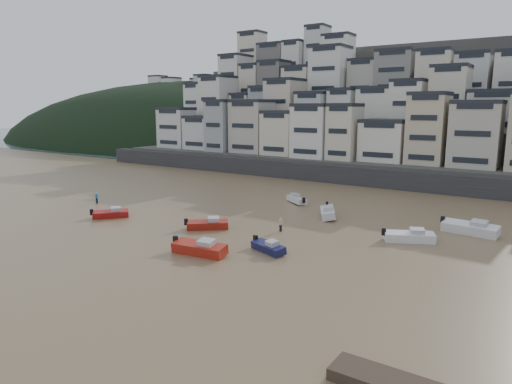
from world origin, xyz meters
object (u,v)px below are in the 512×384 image
Objects in this scene: boat_e at (328,211)px; boat_g at (470,227)px; boat_d at (409,235)px; boat_b at (268,246)px; boat_c at (207,223)px; boat_j at (111,213)px; person_pink at (281,224)px; person_blue at (97,198)px; boat_a at (199,246)px; boat_h at (297,199)px.

boat_g reaches higher than boat_e.
boat_d is 16.36m from boat_b.
boat_j is at bearing 150.19° from boat_c.
boat_b is (1.41, -17.39, -0.18)m from boat_e.
boat_d is 3.43× the size of person_pink.
boat_c is at bearing -4.80° from person_blue.
boat_a is at bearing -125.42° from boat_g.
person_pink reaches higher than boat_b.
person_pink is at bearing 147.66° from boat_h.
boat_b is 2.74× the size of person_blue.
boat_h is at bearing 3.45° from boat_j.
boat_g is 53.52m from person_blue.
boat_c is 3.19× the size of person_pink.
boat_c reaches higher than boat_h.
boat_a is at bearing -18.62° from person_blue.
boat_h is 31.46m from person_blue.
boat_g is at bearing 28.24° from boat_d.
boat_d is 1.16× the size of boat_j.
boat_a reaches higher than boat_b.
boat_b is at bearing 147.49° from boat_h.
boat_h is at bearing -153.63° from boat_e.
boat_h is (1.62, 19.84, -0.06)m from boat_c.
boat_a is 1.04× the size of boat_e.
boat_d is 23.88m from boat_c.
person_blue reaches higher than boat_d.
person_blue is (-35.46, 5.48, 0.22)m from boat_b.
boat_h is 16.96m from person_pink.
boat_j is at bearing 158.91° from boat_a.
boat_a is at bearing -95.72° from boat_c.
boat_b is at bearing -68.11° from person_pink.
boat_e reaches higher than boat_j.
boat_a reaches higher than boat_d.
boat_e is 17.45m from boat_b.
boat_d is at bearing 7.91° from person_blue.
boat_b is at bearing -23.04° from boat_e.
person_pink is (-3.05, 7.59, 0.22)m from boat_b.
person_blue reaches higher than boat_h.
person_pink is at bearing 170.68° from boat_d.
boat_c is at bearing 174.55° from boat_d.
boat_a is 9.89m from boat_c.
boat_e is 9.93m from person_pink.
boat_d is 3.43× the size of person_blue.
boat_a reaches higher than boat_c.
boat_j is at bearing 89.51° from boat_h.
boat_e is (8.11, -5.88, 0.14)m from boat_h.
boat_a is at bearing 133.59° from boat_h.
person_blue reaches higher than boat_c.
boat_j is 23.91m from person_pink.
boat_d is 8.82m from boat_g.
person_blue and person_pink have the same top height.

